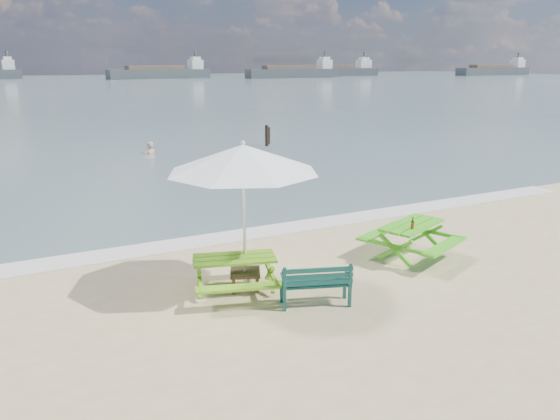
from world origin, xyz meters
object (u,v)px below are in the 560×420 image
beer_bottle (412,225)px  picnic_table_left (235,276)px  picnic_table_right (411,242)px  patio_umbrella (243,159)px  side_table (245,279)px  swimmer (150,160)px  park_bench (315,292)px

beer_bottle → picnic_table_left: bearing=175.9°
picnic_table_right → patio_umbrella: bearing=178.6°
picnic_table_left → side_table: (0.25, 0.10, -0.15)m
patio_umbrella → beer_bottle: 3.98m
patio_umbrella → swimmer: size_ratio=2.09×
beer_bottle → swimmer: bearing=95.0°
picnic_table_left → patio_umbrella: patio_umbrella is taller
picnic_table_left → patio_umbrella: size_ratio=0.55×
side_table → picnic_table_right: bearing=-1.4°
picnic_table_left → swimmer: 16.34m
patio_umbrella → swimmer: 16.42m
picnic_table_left → swimmer: size_ratio=1.15×
beer_bottle → park_bench: bearing=-164.0°
picnic_table_right → patio_umbrella: size_ratio=0.63×
side_table → swimmer: (2.18, 16.04, -0.48)m
patio_umbrella → swimmer: bearing=82.3°
park_bench → patio_umbrella: (-0.82, 1.18, 2.25)m
picnic_table_left → patio_umbrella: (0.25, 0.10, 2.14)m
park_bench → patio_umbrella: size_ratio=0.36×
side_table → picnic_table_left: bearing=-157.7°
beer_bottle → side_table: bearing=174.0°
park_bench → picnic_table_right: bearing=19.7°
park_bench → swimmer: size_ratio=0.75×
picnic_table_left → picnic_table_right: bearing=0.1°
picnic_table_right → swimmer: picnic_table_right is taller
picnic_table_left → side_table: bearing=22.3°
park_bench → beer_bottle: size_ratio=5.04×
picnic_table_right → swimmer: 16.23m
picnic_table_left → park_bench: size_ratio=1.54×
picnic_table_left → swimmer: picnic_table_left is taller
picnic_table_left → side_table: size_ratio=2.76×
picnic_table_left → side_table: 0.31m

